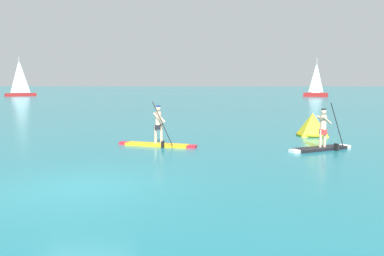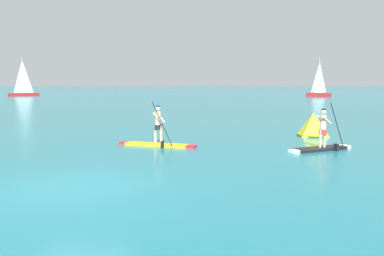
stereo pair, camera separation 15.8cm
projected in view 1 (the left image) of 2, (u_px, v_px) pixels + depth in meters
name	position (u px, v px, depth m)	size (l,w,h in m)	color
ground	(79.00, 187.00, 10.33)	(440.00, 440.00, 0.00)	#1E727F
paddleboarder_mid_center	(158.00, 138.00, 16.91)	(3.55, 1.32, 2.01)	yellow
paddleboarder_far_right	(322.00, 141.00, 15.94)	(2.86, 1.78, 2.01)	black
race_marker_buoy	(312.00, 126.00, 20.17)	(1.93, 1.93, 1.19)	yellow
sailboat_left_horizon	(20.00, 90.00, 74.14)	(5.29, 4.24, 7.46)	#A51E1E
sailboat_right_horizon	(316.00, 91.00, 71.34)	(4.39, 2.72, 7.14)	#A51E1E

